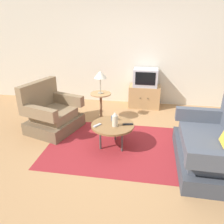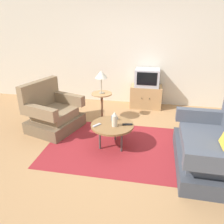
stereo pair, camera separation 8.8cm
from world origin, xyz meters
name	(u,v)px [view 2 (the right image)]	position (x,y,z in m)	size (l,w,h in m)	color
ground_plane	(116,148)	(0.00, 0.00, 0.00)	(16.00, 16.00, 0.00)	#AD7F51
back_wall	(132,50)	(0.00, 2.40, 1.35)	(9.00, 0.12, 2.70)	beige
area_rug	(112,146)	(-0.08, 0.06, 0.00)	(2.29, 1.75, 0.00)	maroon
armchair	(52,114)	(-1.39, 0.53, 0.32)	(1.08, 1.17, 0.96)	brown
couch	(213,149)	(1.50, -0.24, 0.31)	(0.91, 1.54, 0.97)	#3E424B
coffee_table	(112,126)	(-0.08, 0.06, 0.40)	(0.74, 0.74, 0.43)	olive
side_table	(102,101)	(-0.50, 1.11, 0.44)	(0.44, 0.44, 0.62)	tan
tv_stand	(146,96)	(0.41, 2.07, 0.28)	(0.76, 0.48, 0.55)	tan
television	(147,78)	(0.41, 2.07, 0.76)	(0.59, 0.46, 0.42)	#B7B7BC
table_lamp	(101,75)	(-0.50, 1.10, 1.02)	(0.26, 0.26, 0.49)	#9E937A
vase	(114,120)	(-0.03, 0.00, 0.55)	(0.09, 0.09, 0.26)	beige
mug	(114,118)	(-0.08, 0.23, 0.47)	(0.12, 0.08, 0.08)	#335184
tv_remote_dark	(127,124)	(0.18, 0.08, 0.44)	(0.18, 0.08, 0.02)	black
tv_remote_silver	(97,125)	(-0.32, -0.04, 0.44)	(0.12, 0.15, 0.02)	#B2B2B7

